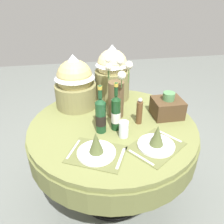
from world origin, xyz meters
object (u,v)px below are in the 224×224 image
Objects in this scene: pepper_mill at (139,112)px; wine_bottle_centre at (101,115)px; tumbler_near_right at (124,129)px; gift_tub_back_left at (75,80)px; place_setting_right at (157,141)px; woven_basket_side_right at (167,107)px; place_setting_left at (96,148)px; flower_vase at (116,94)px; gift_tub_back_centre at (112,71)px; wine_bottle_left at (116,113)px; dining_table at (113,137)px.

wine_bottle_centre is at bearing -168.87° from pepper_mill.
pepper_mill reaches higher than tumbler_near_right.
place_setting_right is at bearing -53.96° from gift_tub_back_left.
woven_basket_side_right is at bearing 59.09° from place_setting_right.
place_setting_left is 0.26m from tumbler_near_right.
place_setting_left is at bearing -139.93° from pepper_mill.
flower_vase reaches higher than gift_tub_back_left.
wine_bottle_centre reaches higher than place_setting_left.
tumbler_near_right is 0.52× the size of woven_basket_side_right.
tumbler_near_right is (-0.00, -0.28, -0.13)m from flower_vase.
flower_vase is 2.18× the size of pepper_mill.
gift_tub_back_centre is at bearing 104.38° from pepper_mill.
wine_bottle_left is (-0.04, -0.18, -0.06)m from flower_vase.
pepper_mill is (0.19, 0.04, -0.04)m from wine_bottle_left.
dining_table is 0.28m from wine_bottle_left.
gift_tub_back_left is at bearing 120.23° from tumbler_near_right.
tumbler_near_right is at bearing -151.98° from woven_basket_side_right.
pepper_mill reaches higher than place_setting_left.
gift_tub_back_centre is at bearing 87.15° from tumbler_near_right.
place_setting_right is at bearing -55.14° from dining_table.
gift_tub_back_left is (-0.48, 0.66, 0.18)m from place_setting_right.
place_setting_left is 1.99× the size of pepper_mill.
wine_bottle_centre reaches higher than pepper_mill.
woven_basket_side_right is (0.40, 0.21, 0.02)m from tumbler_near_right.
wine_bottle_left is 1.69× the size of pepper_mill.
pepper_mill is (-0.03, 0.29, 0.05)m from place_setting_right.
wine_bottle_centre reaches higher than woven_basket_side_right.
wine_bottle_left is at bearing 56.27° from place_setting_left.
wine_bottle_centre is 0.79× the size of gift_tub_back_left.
wine_bottle_left is (0.01, -0.07, 0.27)m from dining_table.
wine_bottle_left is 0.13m from tumbler_near_right.
wine_bottle_left is at bearing -166.63° from pepper_mill.
dining_table is 0.49m from woven_basket_side_right.
wine_bottle_centre is 0.56m from woven_basket_side_right.
pepper_mill is 0.26m from woven_basket_side_right.
gift_tub_back_centre is at bearing 82.66° from wine_bottle_left.
tumbler_near_right is (0.21, 0.15, 0.01)m from place_setting_left.
place_setting_left and place_setting_right have the same top height.
place_setting_right is 0.30m from pepper_mill.
woven_basket_side_right is (0.40, -0.07, -0.11)m from flower_vase.
dining_table is 0.26m from tumbler_near_right.
flower_vase reaches higher than dining_table.
gift_tub_back_left is at bearing 97.89° from place_setting_left.
gift_tub_back_centre is at bearing 132.49° from woven_basket_side_right.
wine_bottle_centre is at bearing -70.08° from gift_tub_back_left.
dining_table is at bearing -52.84° from gift_tub_back_left.
flower_vase is at bearing 53.25° from wine_bottle_centre.
dining_table is 0.34m from flower_vase.
gift_tub_back_left is (-0.25, 0.34, 0.36)m from dining_table.
place_setting_left is at bearing -115.43° from flower_vase.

